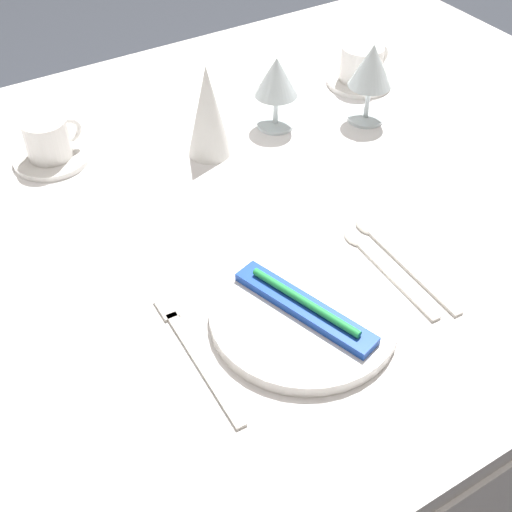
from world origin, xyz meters
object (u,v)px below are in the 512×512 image
at_px(spoon_soup, 378,261).
at_px(coffee_cup_left, 48,138).
at_px(napkin_folded, 208,111).
at_px(wine_glass_right, 372,69).
at_px(coffee_cup_right, 362,63).
at_px(wine_glass_left, 276,80).
at_px(toothbrush_package, 304,307).
at_px(spoon_dessert, 393,252).
at_px(fork_outer, 194,352).
at_px(dinner_plate, 304,315).

height_order(spoon_soup, coffee_cup_left, coffee_cup_left).
bearing_deg(napkin_folded, coffee_cup_left, 153.45).
distance_m(spoon_soup, coffee_cup_left, 0.58).
height_order(coffee_cup_left, wine_glass_right, wine_glass_right).
relative_size(coffee_cup_left, napkin_folded, 0.60).
bearing_deg(coffee_cup_right, wine_glass_left, -168.85).
bearing_deg(coffee_cup_left, spoon_soup, -57.52).
xyz_separation_m(toothbrush_package, spoon_dessert, (0.18, 0.04, -0.02)).
height_order(fork_outer, napkin_folded, napkin_folded).
xyz_separation_m(spoon_soup, wine_glass_left, (0.07, 0.38, 0.09)).
bearing_deg(fork_outer, coffee_cup_left, 91.16).
bearing_deg(wine_glass_right, spoon_dessert, -121.83).
xyz_separation_m(toothbrush_package, spoon_soup, (0.15, 0.04, -0.02)).
relative_size(coffee_cup_left, coffee_cup_right, 0.92).
bearing_deg(dinner_plate, wine_glass_right, 42.88).
relative_size(toothbrush_package, fork_outer, 0.92).
bearing_deg(spoon_dessert, napkin_folded, 105.61).
relative_size(spoon_dessert, wine_glass_right, 1.54).
bearing_deg(napkin_folded, spoon_dessert, -74.39).
xyz_separation_m(toothbrush_package, napkin_folded, (0.08, 0.41, 0.06)).
bearing_deg(toothbrush_package, coffee_cup_left, 106.75).
bearing_deg(coffee_cup_right, napkin_folded, -171.01).
bearing_deg(coffee_cup_left, fork_outer, -88.84).
bearing_deg(fork_outer, toothbrush_package, -9.77).
bearing_deg(spoon_dessert, fork_outer, -177.67).
xyz_separation_m(wine_glass_right, napkin_folded, (-0.30, 0.06, -0.02)).
bearing_deg(fork_outer, wine_glass_right, 31.73).
relative_size(dinner_plate, spoon_dessert, 1.09).
relative_size(spoon_soup, napkin_folded, 1.27).
height_order(fork_outer, coffee_cup_right, coffee_cup_right).
bearing_deg(napkin_folded, wine_glass_left, 5.47).
bearing_deg(wine_glass_right, spoon_soup, -125.49).
relative_size(spoon_soup, wine_glass_right, 1.40).
xyz_separation_m(spoon_soup, coffee_cup_right, (0.30, 0.43, 0.04)).
bearing_deg(toothbrush_package, spoon_soup, 13.28).
distance_m(wine_glass_right, napkin_folded, 0.30).
height_order(toothbrush_package, coffee_cup_left, coffee_cup_left).
height_order(dinner_plate, spoon_soup, dinner_plate).
relative_size(wine_glass_left, wine_glass_right, 0.91).
xyz_separation_m(dinner_plate, wine_glass_left, (0.22, 0.42, 0.08)).
xyz_separation_m(dinner_plate, toothbrush_package, (-0.00, 0.00, 0.02)).
distance_m(coffee_cup_right, napkin_folded, 0.38).
bearing_deg(coffee_cup_right, toothbrush_package, -134.30).
xyz_separation_m(wine_glass_left, wine_glass_right, (0.15, -0.07, 0.01)).
bearing_deg(coffee_cup_left, dinner_plate, -73.25).
xyz_separation_m(spoon_soup, spoon_dessert, (0.03, 0.00, 0.00)).
xyz_separation_m(fork_outer, spoon_dessert, (0.33, 0.01, 0.00)).
xyz_separation_m(coffee_cup_left, napkin_folded, (0.24, -0.12, 0.04)).
height_order(coffee_cup_right, wine_glass_left, wine_glass_left).
bearing_deg(dinner_plate, wine_glass_left, 61.87).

